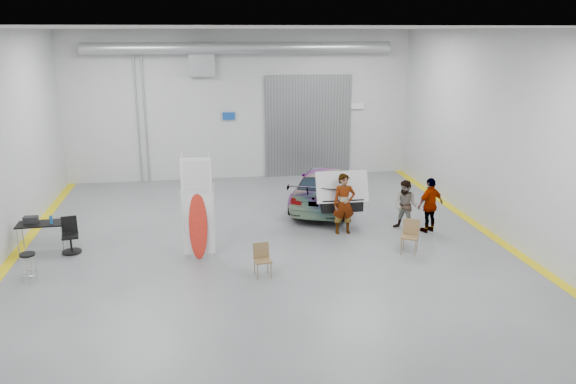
{
  "coord_description": "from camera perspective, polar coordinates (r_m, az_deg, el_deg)",
  "views": [
    {
      "loc": [
        -1.7,
        -14.87,
        5.94
      ],
      "look_at": [
        0.73,
        0.33,
        1.5
      ],
      "focal_mm": 35.0,
      "sensor_mm": 36.0,
      "label": 1
    }
  ],
  "objects": [
    {
      "name": "ground",
      "position": [
        16.1,
        -2.38,
        -5.57
      ],
      "size": [
        16.0,
        16.0,
        0.0
      ],
      "primitive_type": "plane",
      "color": "slate",
      "rests_on": "ground"
    },
    {
      "name": "room_shell",
      "position": [
        17.3,
        -2.62,
        9.9
      ],
      "size": [
        14.02,
        16.18,
        6.01
      ],
      "color": "#B3B6B8",
      "rests_on": "ground"
    },
    {
      "name": "sedan_car",
      "position": [
        19.52,
        3.89,
        0.47
      ],
      "size": [
        3.66,
        5.17,
        1.39
      ],
      "primitive_type": "imported",
      "rotation": [
        0.0,
        0.0,
        2.74
      ],
      "color": "white",
      "rests_on": "ground"
    },
    {
      "name": "person_a",
      "position": [
        16.93,
        5.71,
        -1.2
      ],
      "size": [
        0.68,
        0.44,
        1.86
      ],
      "primitive_type": "imported",
      "rotation": [
        0.0,
        0.0,
        0.0
      ],
      "color": "olive",
      "rests_on": "ground"
    },
    {
      "name": "person_b",
      "position": [
        17.56,
        11.87,
        -1.34
      ],
      "size": [
        0.96,
        0.95,
        1.57
      ],
      "primitive_type": "imported",
      "rotation": [
        0.0,
        0.0,
        -0.76
      ],
      "color": "teal",
      "rests_on": "ground"
    },
    {
      "name": "person_c",
      "position": [
        17.53,
        14.24,
        -1.29
      ],
      "size": [
        1.07,
        0.75,
        1.7
      ],
      "primitive_type": "imported",
      "rotation": [
        0.0,
        0.0,
        3.53
      ],
      "color": "#A36C36",
      "rests_on": "ground"
    },
    {
      "name": "surfboard_display",
      "position": [
        15.11,
        -9.06,
        -2.43
      ],
      "size": [
        0.83,
        0.28,
        2.94
      ],
      "rotation": [
        0.0,
        0.0,
        -0.1
      ],
      "color": "white",
      "rests_on": "ground"
    },
    {
      "name": "folding_chair_near",
      "position": [
        14.15,
        -2.58,
        -7.59
      ],
      "size": [
        0.44,
        0.46,
        0.84
      ],
      "rotation": [
        0.0,
        0.0,
        0.12
      ],
      "color": "brown",
      "rests_on": "ground"
    },
    {
      "name": "folding_chair_far",
      "position": [
        15.91,
        12.21,
        -5.09
      ],
      "size": [
        0.6,
        0.64,
        0.93
      ],
      "rotation": [
        0.0,
        0.0,
        -0.52
      ],
      "color": "brown",
      "rests_on": "ground"
    },
    {
      "name": "shop_stool",
      "position": [
        15.15,
        -24.81,
        -7.03
      ],
      "size": [
        0.39,
        0.39,
        0.76
      ],
      "rotation": [
        0.0,
        0.0,
        0.14
      ],
      "color": "black",
      "rests_on": "ground"
    },
    {
      "name": "work_table",
      "position": [
        17.07,
        -24.05,
        -2.91
      ],
      "size": [
        1.28,
        0.68,
        1.03
      ],
      "rotation": [
        0.0,
        0.0,
        0.04
      ],
      "color": "#989BA0",
      "rests_on": "ground"
    },
    {
      "name": "office_chair",
      "position": [
        16.68,
        -21.19,
        -4.31
      ],
      "size": [
        0.53,
        0.53,
        0.99
      ],
      "rotation": [
        0.0,
        0.0,
        0.18
      ],
      "color": "black",
      "rests_on": "ground"
    },
    {
      "name": "trunk_lid",
      "position": [
        17.33,
        5.51,
        0.86
      ],
      "size": [
        1.62,
        0.98,
        0.04
      ],
      "primitive_type": "cube",
      "color": "silver",
      "rests_on": "sedan_car"
    }
  ]
}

